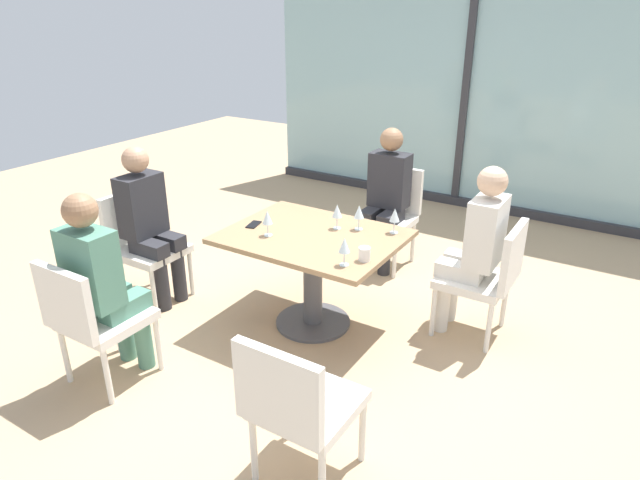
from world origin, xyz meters
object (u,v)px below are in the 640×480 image
Objects in this scene: person_side_end at (148,219)px; person_near_window at (386,193)px; chair_side_end at (142,240)px; chair_front_left at (92,316)px; person_far_right at (476,244)px; coffee_cup at (364,254)px; chair_far_right at (488,274)px; wine_glass_1 at (395,216)px; wine_glass_2 at (267,218)px; cell_phone_on_table at (254,225)px; wine_glass_4 at (344,246)px; chair_near_window at (390,211)px; wine_glass_3 at (337,211)px; wine_glass_0 at (359,212)px; chair_front_right at (297,403)px; handbag_0 at (104,309)px; person_front_left at (102,279)px; dining_table_main at (313,258)px.

person_near_window is at bearing 50.30° from person_side_end.
chair_front_left is at bearing -56.25° from chair_side_end.
person_far_right is at bearing 19.78° from chair_side_end.
person_side_end reaches higher than chair_side_end.
chair_side_end is 1.93m from coffee_cup.
chair_far_right is 0.69× the size of person_near_window.
wine_glass_1 is (1.76, 0.67, 0.16)m from person_side_end.
person_far_right is 0.87m from coffee_cup.
cell_phone_on_table is at bearing 153.61° from wine_glass_2.
wine_glass_1 is 1.00× the size of wine_glass_4.
chair_far_right is at bearing 50.57° from wine_glass_4.
chair_near_window is at bearing 104.97° from wine_glass_4.
chair_front_left is (-0.75, -2.62, 0.00)m from chair_near_window.
wine_glass_3 is 0.57m from coffee_cup.
wine_glass_1 is at bearing 53.20° from chair_front_left.
person_far_right is 1.46m from wine_glass_2.
coffee_cup is (0.77, -0.01, -0.09)m from wine_glass_2.
wine_glass_0 is 1.00× the size of wine_glass_1.
chair_near_window is 1.30m from person_far_right.
wine_glass_4 is at bearing 107.56° from chair_front_right.
handbag_0 is (-2.31, -1.37, -0.56)m from person_far_right.
person_near_window is (1.28, 1.55, 0.00)m from person_side_end.
chair_far_right reaches higher than cell_phone_on_table.
chair_front_left is at bearing -105.96° from chair_near_window.
chair_side_end is 4.70× the size of wine_glass_2.
wine_glass_2 is 0.51m from wine_glass_3.
person_front_left is (-1.76, -1.72, 0.00)m from person_far_right.
wine_glass_4 is at bearing -129.43° from chair_far_right.
chair_front_left is 1.29m from cell_phone_on_table.
wine_glass_0 is (1.52, 0.60, 0.16)m from person_side_end.
person_front_left reaches higher than coffee_cup.
chair_far_right and chair_front_right have the same top height.
dining_table_main is 1.40× the size of chair_front_right.
person_front_left is at bearing -53.00° from chair_side_end.
chair_side_end reaches higher than coffee_cup.
wine_glass_0 is at bearing 21.55° from person_side_end.
wine_glass_3 is at bearing -85.38° from chair_near_window.
dining_table_main is 1.44m from chair_side_end.
cell_phone_on_table is at bearing 76.96° from chair_front_left.
person_near_window is 6.81× the size of wine_glass_3.
wine_glass_1 is 1.00× the size of wine_glass_2.
chair_side_end is at bearing 180.00° from person_side_end.
person_near_window is at bearing 90.00° from dining_table_main.
chair_front_left reaches higher than dining_table_main.
wine_glass_4 is 0.62× the size of handbag_0.
coffee_cup is at bearing -86.24° from wine_glass_1.
person_front_left is 6.81× the size of wine_glass_4.
person_far_right is 0.99m from wine_glass_3.
person_side_end is 1.05m from wine_glass_2.
dining_table_main is at bearing -4.08° from cell_phone_on_table.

